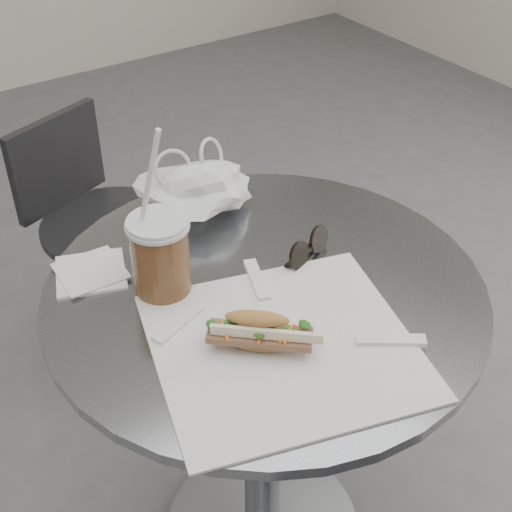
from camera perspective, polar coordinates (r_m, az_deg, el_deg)
cafe_table at (r=1.41m, az=0.63°, el=-11.05°), size 0.76×0.76×0.74m
chair_far at (r=2.03m, az=-11.91°, el=-0.13°), size 0.39×0.41×0.70m
sandwich_paper at (r=1.11m, az=2.20°, el=-7.17°), size 0.48×0.46×0.00m
banh_mi at (r=1.08m, az=0.22°, el=-6.10°), size 0.19×0.19×0.07m
iced_coffee at (r=1.18m, az=-7.68°, el=0.11°), size 0.10×0.10×0.30m
sunglasses at (r=1.28m, az=4.16°, el=0.59°), size 0.11×0.06×0.05m
plastic_bag at (r=1.38m, az=-4.61°, el=5.19°), size 0.23×0.19×0.10m
napkin_stack at (r=1.28m, az=-13.08°, el=-1.28°), size 0.15×0.15×0.01m
drink_can at (r=1.24m, az=-7.01°, el=1.24°), size 0.06×0.06×0.11m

